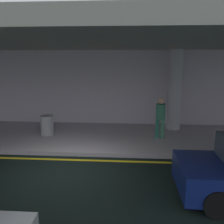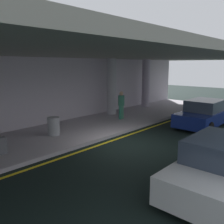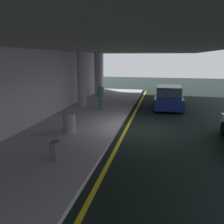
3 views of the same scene
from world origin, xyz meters
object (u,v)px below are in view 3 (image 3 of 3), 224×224
object	(u,v)px
car_navy	(168,98)
trash_bin_steel	(69,123)
support_column_left_mid	(82,79)
traveler_with_luggage	(100,94)
support_column_center	(98,75)
suitcase_upright_primary	(55,151)

from	to	relation	value
car_navy	trash_bin_steel	world-z (taller)	car_navy
support_column_left_mid	car_navy	xyz separation A→B (m)	(1.25, -5.76, -1.26)
trash_bin_steel	traveler_with_luggage	bearing A→B (deg)	-1.56
car_navy	support_column_center	bearing A→B (deg)	61.23
car_navy	trash_bin_steel	size ratio (longest dim) A/B	4.82
support_column_left_mid	trash_bin_steel	size ratio (longest dim) A/B	4.29
suitcase_upright_primary	trash_bin_steel	size ratio (longest dim) A/B	1.06
car_navy	suitcase_upright_primary	size ratio (longest dim) A/B	4.56
traveler_with_luggage	trash_bin_steel	size ratio (longest dim) A/B	1.98
support_column_center	car_navy	world-z (taller)	support_column_center
support_column_left_mid	trash_bin_steel	distance (m)	5.94
suitcase_upright_primary	trash_bin_steel	bearing A→B (deg)	13.03
support_column_left_mid	support_column_center	distance (m)	4.00
support_column_left_mid	car_navy	bearing A→B (deg)	-77.80
traveler_with_luggage	support_column_left_mid	bearing A→B (deg)	-1.64
car_navy	traveler_with_luggage	size ratio (longest dim) A/B	2.44
support_column_center	car_navy	bearing A→B (deg)	-115.55
support_column_left_mid	traveler_with_luggage	size ratio (longest dim) A/B	2.17
support_column_center	suitcase_upright_primary	size ratio (longest dim) A/B	4.06
support_column_left_mid	car_navy	world-z (taller)	support_column_left_mid
support_column_left_mid	suitcase_upright_primary	bearing A→B (deg)	-166.48
support_column_left_mid	traveler_with_luggage	world-z (taller)	support_column_left_mid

